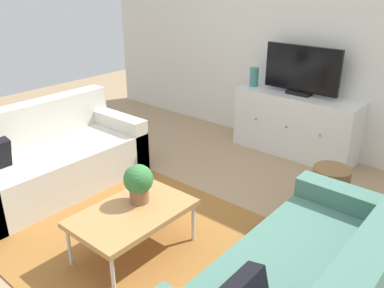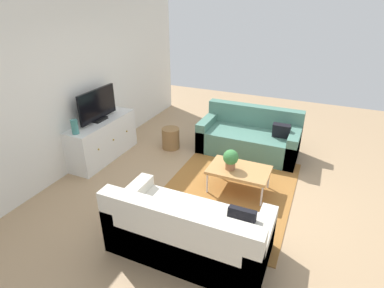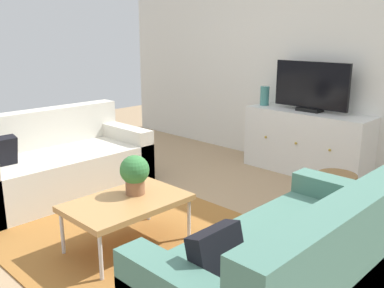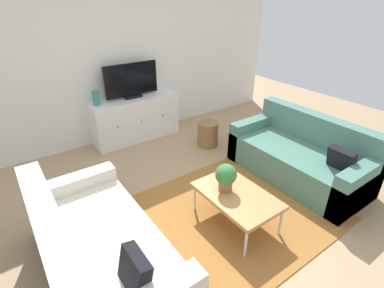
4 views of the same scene
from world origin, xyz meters
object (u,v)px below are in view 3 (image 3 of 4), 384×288
at_px(coffee_table, 127,204).
at_px(glass_vase, 265,96).
at_px(couch_left_side, 53,166).
at_px(potted_plant, 135,173).
at_px(wicker_basket, 335,196).
at_px(tv_console, 306,143).
at_px(flat_screen_tv, 311,87).
at_px(couch_right_side, 301,274).

distance_m(coffee_table, glass_vase, 2.66).
xyz_separation_m(couch_left_side, potted_plant, (1.43, -0.05, 0.28)).
bearing_deg(wicker_basket, tv_console, 131.86).
relative_size(potted_plant, tv_console, 0.21).
bearing_deg(coffee_table, flat_screen_tv, 89.02).
distance_m(glass_vase, wicker_basket, 1.84).
bearing_deg(flat_screen_tv, potted_plant, -92.32).
distance_m(couch_left_side, wicker_basket, 2.77).
relative_size(couch_right_side, potted_plant, 5.82).
height_order(coffee_table, potted_plant, potted_plant).
bearing_deg(glass_vase, potted_plant, -78.15).
bearing_deg(wicker_basket, coffee_table, -118.67).
bearing_deg(couch_right_side, wicker_basket, 109.30).
relative_size(couch_right_side, flat_screen_tv, 2.02).
xyz_separation_m(flat_screen_tv, wicker_basket, (0.84, -0.96, -0.81)).
relative_size(tv_console, flat_screen_tv, 1.63).
bearing_deg(couch_right_side, potted_plant, -177.88).
distance_m(couch_right_side, coffee_table, 1.40).
xyz_separation_m(couch_right_side, flat_screen_tv, (-1.34, 2.39, 0.73)).
height_order(couch_left_side, potted_plant, couch_left_side).
relative_size(couch_left_side, glass_vase, 7.76).
xyz_separation_m(coffee_table, glass_vase, (-0.56, 2.55, 0.49)).
bearing_deg(couch_right_side, coffee_table, -172.62).
relative_size(tv_console, wicker_basket, 3.54).
distance_m(coffee_table, flat_screen_tv, 2.66).
relative_size(flat_screen_tv, glass_vase, 3.84).
distance_m(potted_plant, glass_vase, 2.50).
height_order(couch_right_side, wicker_basket, couch_right_side).
relative_size(coffee_table, wicker_basket, 2.20).
bearing_deg(couch_left_side, wicker_basket, 31.25).
xyz_separation_m(potted_plant, flat_screen_tv, (0.10, 2.45, 0.45)).
height_order(glass_vase, wicker_basket, glass_vase).
bearing_deg(couch_left_side, potted_plant, -2.14).
bearing_deg(glass_vase, wicker_basket, -32.91).
xyz_separation_m(tv_console, flat_screen_tv, (0.00, 0.02, 0.64)).
bearing_deg(glass_vase, flat_screen_tv, 1.88).
distance_m(flat_screen_tv, glass_vase, 0.63).
relative_size(potted_plant, flat_screen_tv, 0.35).
relative_size(couch_right_side, coffee_table, 2.00).
bearing_deg(coffee_table, potted_plant, 113.54).
bearing_deg(flat_screen_tv, coffee_table, -90.98).
height_order(flat_screen_tv, wicker_basket, flat_screen_tv).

